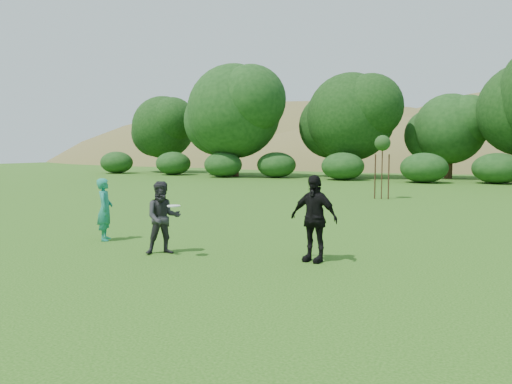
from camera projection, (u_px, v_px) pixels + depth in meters
ground at (197, 254)px, 10.67m from camera, size 120.00×120.00×0.00m
player_teal at (105, 209)px, 12.23m from camera, size 0.61×0.67×1.53m
player_grey at (163, 218)px, 10.64m from camera, size 0.96×0.94×1.56m
player_black at (314, 218)px, 9.93m from camera, size 1.08×0.60×1.74m
frisbee at (174, 206)px, 10.19m from camera, size 0.27×0.27×0.03m
sapling at (383, 145)px, 22.14m from camera, size 0.70×0.70×2.85m
hillside at (437, 245)px, 73.88m from camera, size 150.00×72.00×52.00m
tree_row at (451, 111)px, 34.86m from camera, size 53.92×10.38×9.62m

